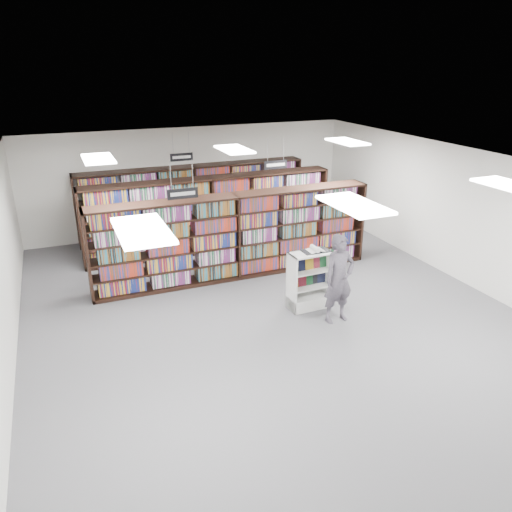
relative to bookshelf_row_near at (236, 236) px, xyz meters
name	(u,v)px	position (x,y,z in m)	size (l,w,h in m)	color
floor	(268,310)	(0.00, -2.00, -1.05)	(12.00, 12.00, 0.00)	#4A4A4E
ceiling	(269,164)	(0.00, -2.00, 2.15)	(10.00, 12.00, 0.10)	white
wall_back	(191,180)	(0.00, 4.00, 0.55)	(10.00, 0.10, 3.20)	white
wall_front	(505,427)	(0.00, -8.00, 0.55)	(10.00, 0.10, 3.20)	white
wall_left	(0,279)	(-5.00, -2.00, 0.55)	(0.10, 12.00, 3.20)	white
wall_right	(459,214)	(5.00, -2.00, 0.55)	(0.10, 12.00, 3.20)	white
bookshelf_row_near	(236,236)	(0.00, 0.00, 0.00)	(7.00, 0.60, 2.10)	black
bookshelf_row_mid	(211,214)	(0.00, 2.00, 0.00)	(7.00, 0.60, 2.10)	black
bookshelf_row_far	(194,200)	(0.00, 3.70, 0.00)	(7.00, 0.60, 2.10)	black
aisle_sign_left	(183,193)	(-1.50, -1.00, 1.48)	(0.65, 0.02, 0.80)	#B2B2B7
aisle_sign_right	(276,164)	(1.50, 1.00, 1.48)	(0.65, 0.02, 0.80)	#B2B2B7
aisle_sign_center	(182,156)	(-0.50, 3.00, 1.48)	(0.65, 0.02, 0.80)	#B2B2B7
troffer_front_left	(142,230)	(-3.00, -5.00, 2.11)	(0.60, 1.20, 0.04)	white
troffer_front_center	(354,205)	(0.00, -5.00, 2.11)	(0.60, 1.20, 0.04)	white
troffer_front_right	(511,186)	(3.00, -5.00, 2.11)	(0.60, 1.20, 0.04)	white
troffer_back_left	(98,159)	(-3.00, 0.00, 2.11)	(0.60, 1.20, 0.04)	white
troffer_back_center	(234,149)	(0.00, 0.00, 2.11)	(0.60, 1.20, 0.04)	white
troffer_back_right	(347,142)	(3.00, 0.00, 2.11)	(0.60, 1.20, 0.04)	white
endcap_display	(308,288)	(0.89, -2.15, -0.60)	(0.93, 0.48, 1.28)	white
open_book	(315,250)	(1.03, -2.14, 0.26)	(0.60, 0.36, 0.13)	black
shopper	(339,279)	(1.16, -2.92, -0.11)	(0.68, 0.45, 1.88)	#524C57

